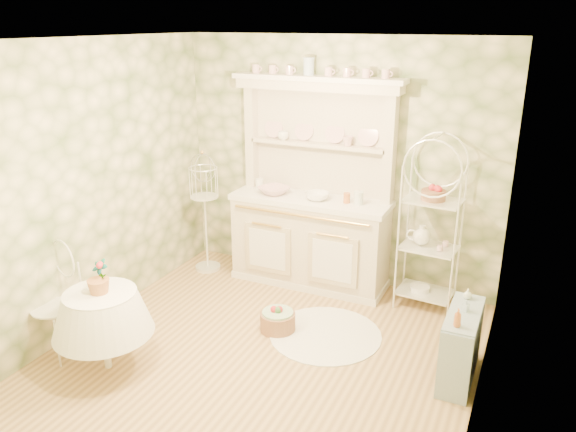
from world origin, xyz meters
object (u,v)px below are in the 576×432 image
at_px(cafe_chair, 55,312).
at_px(birdcage_stand, 205,214).
at_px(bakers_rack, 431,219).
at_px(side_shelf, 460,348).
at_px(floor_basket, 278,320).
at_px(kitchen_dresser, 311,185).
at_px(round_table, 104,330).

xyz_separation_m(cafe_chair, birdcage_stand, (0.23, 2.09, 0.30)).
relative_size(bakers_rack, side_shelf, 2.88).
bearing_deg(floor_basket, side_shelf, -1.87).
bearing_deg(kitchen_dresser, bakers_rack, -0.37).
xyz_separation_m(bakers_rack, side_shelf, (0.52, -1.16, -0.67)).
distance_m(cafe_chair, floor_basket, 2.01).
bearing_deg(side_shelf, kitchen_dresser, 150.25).
distance_m(bakers_rack, round_table, 3.24).
height_order(kitchen_dresser, floor_basket, kitchen_dresser).
distance_m(bakers_rack, cafe_chair, 3.64).
bearing_deg(floor_basket, kitchen_dresser, 96.80).
xyz_separation_m(round_table, cafe_chair, (-0.55, -0.00, 0.04)).
bearing_deg(kitchen_dresser, round_table, -112.27).
bearing_deg(kitchen_dresser, side_shelf, -32.45).
height_order(side_shelf, floor_basket, side_shelf).
bearing_deg(birdcage_stand, floor_basket, -33.77).
bearing_deg(side_shelf, cafe_chair, -158.76).
distance_m(side_shelf, round_table, 2.98).
xyz_separation_m(round_table, floor_basket, (1.06, 1.17, -0.25)).
bearing_deg(bakers_rack, birdcage_stand, -171.08).
bearing_deg(cafe_chair, round_table, 14.88).
xyz_separation_m(kitchen_dresser, round_table, (-0.93, -2.27, -0.78)).
bearing_deg(side_shelf, floor_basket, -179.17).
relative_size(bakers_rack, cafe_chair, 2.37).
bearing_deg(round_table, floor_basket, 47.60).
xyz_separation_m(bakers_rack, cafe_chair, (-2.79, -2.27, -0.55)).
distance_m(kitchen_dresser, birdcage_stand, 1.34).
height_order(kitchen_dresser, round_table, kitchen_dresser).
bearing_deg(kitchen_dresser, cafe_chair, -123.04).
distance_m(bakers_rack, side_shelf, 1.44).
distance_m(kitchen_dresser, floor_basket, 1.52).
height_order(side_shelf, birdcage_stand, birdcage_stand).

